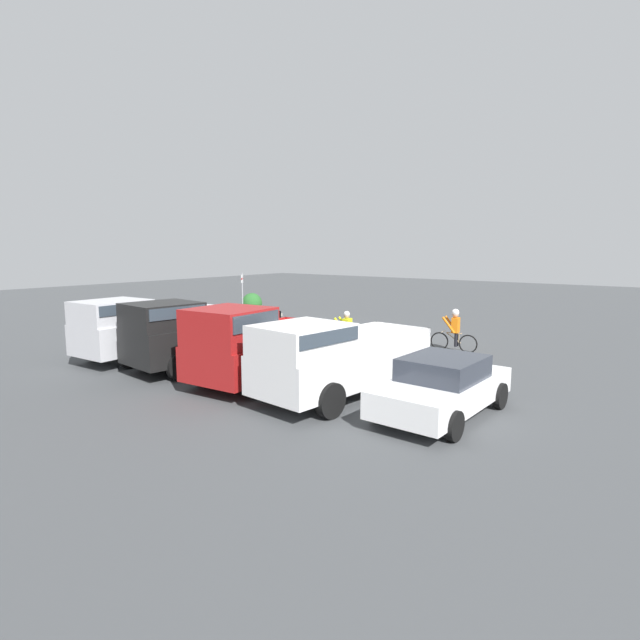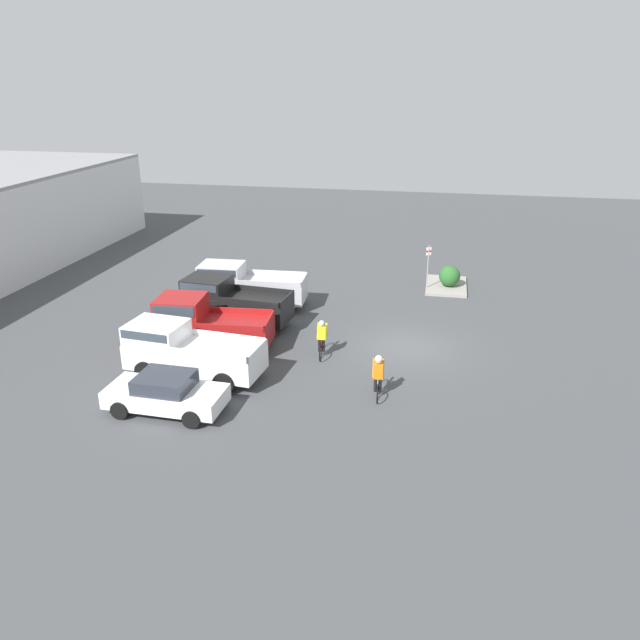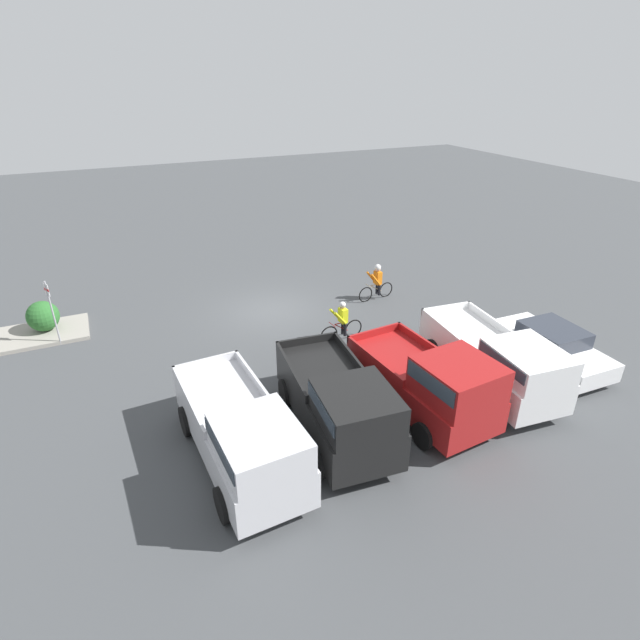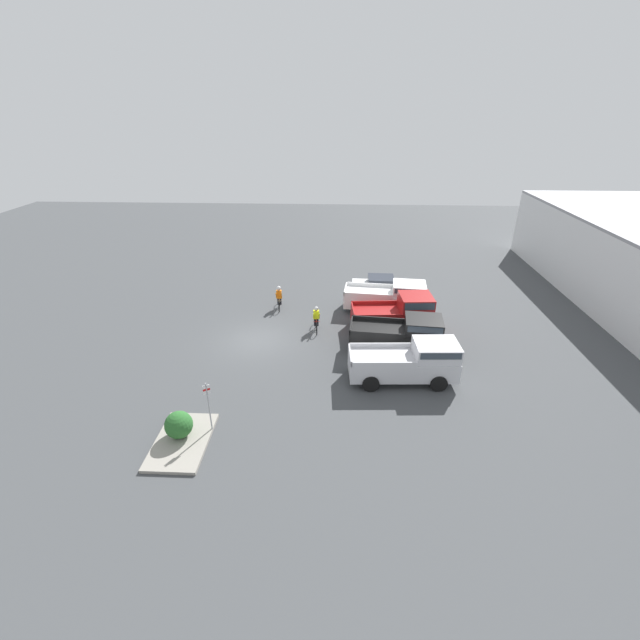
% 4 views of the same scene
% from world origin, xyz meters
% --- Properties ---
extents(ground_plane, '(80.00, 80.00, 0.00)m').
position_xyz_m(ground_plane, '(0.00, 0.00, 0.00)').
color(ground_plane, '#424447').
extents(sedan_0, '(2.10, 4.28, 1.42)m').
position_xyz_m(sedan_0, '(-7.38, 8.08, 0.71)').
color(sedan_0, white).
rests_on(sedan_0, ground_plane).
extents(pickup_truck_0, '(2.63, 5.63, 2.12)m').
position_xyz_m(pickup_truck_0, '(-4.54, 8.51, 1.11)').
color(pickup_truck_0, white).
rests_on(pickup_truck_0, ground_plane).
extents(pickup_truck_1, '(2.59, 5.07, 2.33)m').
position_xyz_m(pickup_truck_1, '(-1.82, 8.77, 1.18)').
color(pickup_truck_1, maroon).
rests_on(pickup_truck_1, ground_plane).
extents(pickup_truck_2, '(2.61, 5.28, 2.27)m').
position_xyz_m(pickup_truck_2, '(1.06, 8.57, 1.18)').
color(pickup_truck_2, black).
rests_on(pickup_truck_2, ground_plane).
extents(pickup_truck_3, '(2.39, 5.56, 2.20)m').
position_xyz_m(pickup_truck_3, '(3.80, 8.69, 1.15)').
color(pickup_truck_3, silver).
rests_on(pickup_truck_3, ground_plane).
extents(cyclist_0, '(1.85, 0.49, 1.62)m').
position_xyz_m(cyclist_0, '(-1.57, 3.56, 0.79)').
color(cyclist_0, black).
rests_on(cyclist_0, ground_plane).
extents(cyclist_1, '(1.83, 0.49, 1.67)m').
position_xyz_m(cyclist_1, '(-4.71, 0.79, 0.86)').
color(cyclist_1, black).
rests_on(cyclist_1, ground_plane).
extents(fire_lane_sign, '(0.16, 0.28, 2.57)m').
position_xyz_m(fire_lane_sign, '(8.18, -0.52, 1.54)').
color(fire_lane_sign, '#9E9EA3').
rests_on(fire_lane_sign, ground_plane).
extents(curb_island, '(3.53, 2.24, 0.15)m').
position_xyz_m(curb_island, '(8.94, -1.61, 0.07)').
color(curb_island, gray).
rests_on(curb_island, ground_plane).
extents(shrub, '(1.18, 1.18, 1.18)m').
position_xyz_m(shrub, '(8.67, -1.75, 0.74)').
color(shrub, '#286028').
rests_on(shrub, curb_island).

